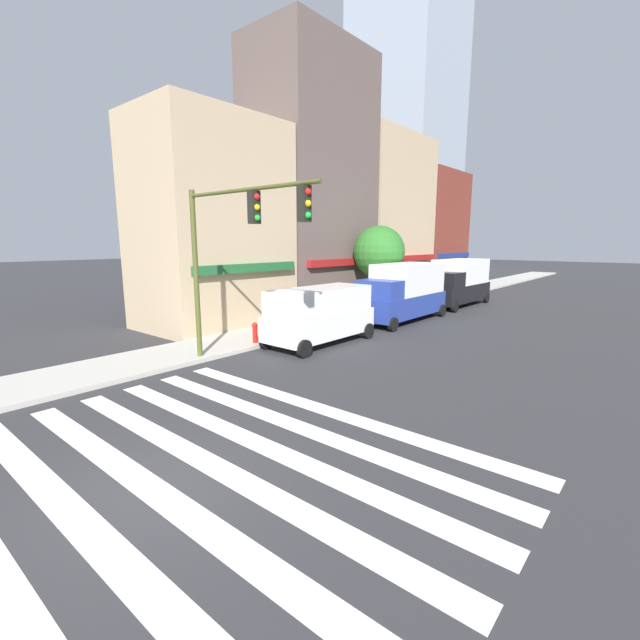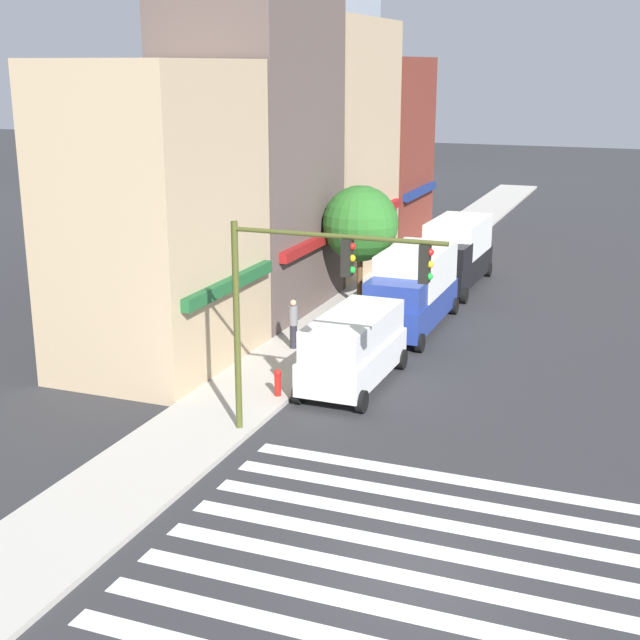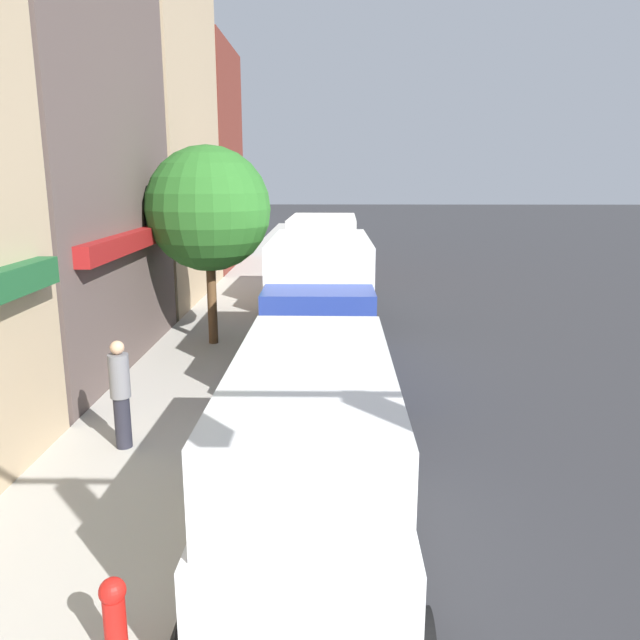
{
  "view_description": "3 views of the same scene",
  "coord_description": "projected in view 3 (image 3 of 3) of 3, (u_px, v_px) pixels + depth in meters",
  "views": [
    {
      "loc": [
        -3.28,
        -6.54,
        4.22
      ],
      "look_at": [
        10.07,
        4.7,
        1.0
      ],
      "focal_mm": 24.0,
      "sensor_mm": 36.0,
      "label": 1
    },
    {
      "loc": [
        -15.19,
        -4.0,
        9.85
      ],
      "look_at": [
        5.37,
        4.0,
        3.5
      ],
      "focal_mm": 50.0,
      "sensor_mm": 36.0,
      "label": 2
    },
    {
      "loc": [
        3.25,
        4.52,
        4.43
      ],
      "look_at": [
        17.06,
        4.7,
        1.2
      ],
      "focal_mm": 35.0,
      "sensor_mm": 36.0,
      "label": 3
    }
  ],
  "objects": [
    {
      "name": "box_truck_blue",
      "position": [
        320.0,
        305.0,
        13.96
      ],
      "size": [
        6.21,
        2.42,
        3.04
      ],
      "rotation": [
        0.0,
        0.0,
        0.0
      ],
      "color": "navy",
      "rests_on": "ground_plane"
    },
    {
      "name": "street_tree",
      "position": [
        208.0,
        209.0,
        15.47
      ],
      "size": [
        3.1,
        3.1,
        5.0
      ],
      "color": "brown",
      "rests_on": "sidewalk_left"
    },
    {
      "name": "van_white",
      "position": [
        312.0,
        447.0,
        7.36
      ],
      "size": [
        5.03,
        2.22,
        2.34
      ],
      "rotation": [
        0.0,
        0.0,
        -0.01
      ],
      "color": "white",
      "rests_on": "ground_plane"
    },
    {
      "name": "storefront_row",
      "position": [
        77.0,
        109.0,
        17.27
      ],
      "size": [
        30.51,
        5.3,
        15.55
      ],
      "color": "tan",
      "rests_on": "ground_plane"
    },
    {
      "name": "pedestrian_grey_coat",
      "position": [
        121.0,
        393.0,
        9.84
      ],
      "size": [
        0.32,
        0.32,
        1.77
      ],
      "rotation": [
        0.0,
        0.0,
        5.64
      ],
      "color": "#23232D",
      "rests_on": "sidewalk_left"
    },
    {
      "name": "fire_hydrant",
      "position": [
        115.0,
        617.0,
        5.51
      ],
      "size": [
        0.24,
        0.24,
        0.84
      ],
      "color": "red",
      "rests_on": "sidewalk_left"
    },
    {
      "name": "box_truck_black",
      "position": [
        323.0,
        261.0,
        21.0
      ],
      "size": [
        6.25,
        2.42,
        3.04
      ],
      "rotation": [
        0.0,
        0.0,
        -0.02
      ],
      "color": "black",
      "rests_on": "ground_plane"
    },
    {
      "name": "traffic_signal",
      "position": [
        412.0,
        198.0,
        2.08
      ],
      "size": [
        0.32,
        5.78,
        5.93
      ],
      "color": "#474C1E",
      "rests_on": "ground_plane"
    }
  ]
}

